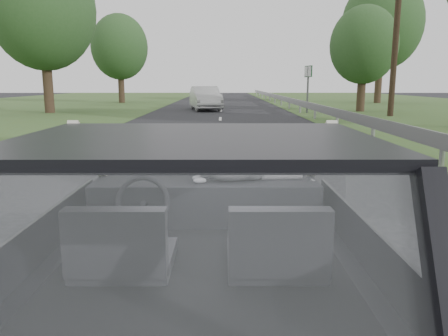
{
  "coord_description": "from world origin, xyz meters",
  "views": [
    {
      "loc": [
        0.12,
        -2.41,
        1.69
      ],
      "look_at": [
        0.13,
        0.5,
        1.11
      ],
      "focal_mm": 35.0,
      "sensor_mm": 36.0,
      "label": 1
    }
  ],
  "objects_px": {
    "utility_pole": "(397,24)",
    "highway_sign": "(308,90)",
    "other_car": "(205,98)",
    "subject_car": "(202,249)",
    "cat": "(233,169)"
  },
  "relations": [
    {
      "from": "utility_pole",
      "to": "highway_sign",
      "type": "bearing_deg",
      "value": 147.1
    },
    {
      "from": "other_car",
      "to": "highway_sign",
      "type": "height_order",
      "value": "highway_sign"
    },
    {
      "from": "highway_sign",
      "to": "utility_pole",
      "type": "relative_size",
      "value": 0.29
    },
    {
      "from": "highway_sign",
      "to": "utility_pole",
      "type": "xyz_separation_m",
      "value": [
        3.75,
        -2.43,
        3.16
      ]
    },
    {
      "from": "subject_car",
      "to": "highway_sign",
      "type": "height_order",
      "value": "highway_sign"
    },
    {
      "from": "subject_car",
      "to": "utility_pole",
      "type": "bearing_deg",
      "value": 66.47
    },
    {
      "from": "highway_sign",
      "to": "subject_car",
      "type": "bearing_deg",
      "value": -113.28
    },
    {
      "from": "cat",
      "to": "highway_sign",
      "type": "xyz_separation_m",
      "value": [
        4.63,
        21.53,
        0.2
      ]
    },
    {
      "from": "cat",
      "to": "highway_sign",
      "type": "bearing_deg",
      "value": 68.47
    },
    {
      "from": "other_car",
      "to": "utility_pole",
      "type": "bearing_deg",
      "value": -38.06
    },
    {
      "from": "cat",
      "to": "other_car",
      "type": "distance_m",
      "value": 24.17
    },
    {
      "from": "subject_car",
      "to": "other_car",
      "type": "xyz_separation_m",
      "value": [
        -0.96,
        24.74,
        0.0
      ]
    },
    {
      "from": "cat",
      "to": "subject_car",
      "type": "bearing_deg",
      "value": -117.06
    },
    {
      "from": "subject_car",
      "to": "utility_pole",
      "type": "distance_m",
      "value": 21.81
    },
    {
      "from": "other_car",
      "to": "subject_car",
      "type": "bearing_deg",
      "value": -98.02
    }
  ]
}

